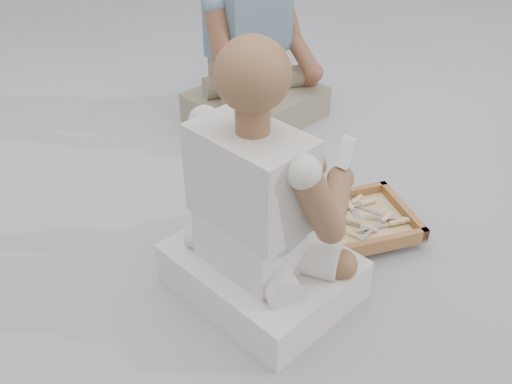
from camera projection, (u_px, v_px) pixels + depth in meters
ground at (289, 256)px, 2.22m from camera, size 60.00×60.00×0.00m
carved_panel at (271, 211)px, 2.43m from camera, size 0.67×0.57×0.04m
tool_tray at (355, 222)px, 2.30m from camera, size 0.55×0.49×0.06m
chisel_0 at (364, 227)px, 2.26m from camera, size 0.12×0.20×0.02m
chisel_1 at (363, 203)px, 2.39m from camera, size 0.22×0.06×0.02m
chisel_2 at (353, 202)px, 2.41m from camera, size 0.22×0.07×0.02m
chisel_3 at (383, 220)px, 2.29m from camera, size 0.22×0.07×0.02m
chisel_4 at (392, 223)px, 2.27m from camera, size 0.21×0.09×0.02m
chisel_5 at (352, 209)px, 2.37m from camera, size 0.11×0.21×0.02m
chisel_6 at (349, 220)px, 2.29m from camera, size 0.13×0.20×0.02m
chisel_7 at (348, 233)px, 2.24m from camera, size 0.09×0.21×0.02m
chisel_8 at (347, 194)px, 2.45m from camera, size 0.11×0.21×0.02m
chisel_9 at (404, 220)px, 2.29m from camera, size 0.17×0.17×0.02m
chisel_10 at (390, 217)px, 2.32m from camera, size 0.10×0.21×0.02m
wood_chip_0 at (343, 267)px, 2.17m from camera, size 0.02×0.02×0.00m
wood_chip_1 at (301, 263)px, 2.19m from camera, size 0.02×0.02×0.00m
wood_chip_2 at (391, 204)px, 2.50m from camera, size 0.02×0.02×0.00m
wood_chip_3 at (299, 189)px, 2.60m from camera, size 0.02×0.02×0.00m
wood_chip_4 at (271, 224)px, 2.38m from camera, size 0.02×0.02×0.00m
wood_chip_5 at (263, 219)px, 2.42m from camera, size 0.02×0.02×0.00m
wood_chip_6 at (296, 275)px, 2.13m from camera, size 0.02×0.02×0.00m
wood_chip_7 at (322, 249)px, 2.25m from camera, size 0.02×0.02×0.00m
wood_chip_8 at (290, 193)px, 2.57m from camera, size 0.02×0.02×0.00m
craftsman at (261, 217)px, 1.90m from camera, size 0.68×0.68×0.95m
companion at (254, 60)px, 2.98m from camera, size 0.72×0.61×1.01m
mobile_phone at (345, 152)px, 1.99m from camera, size 0.06×0.06×0.11m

